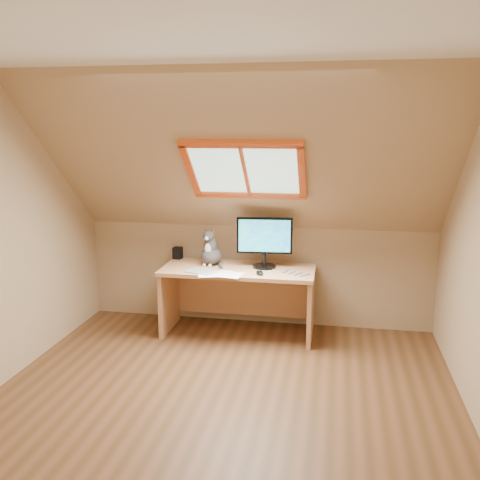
# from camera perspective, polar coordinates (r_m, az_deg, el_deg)

# --- Properties ---
(ground) EXTENTS (3.50, 3.50, 0.00)m
(ground) POSITION_cam_1_polar(r_m,az_deg,el_deg) (4.07, -2.12, -17.20)
(ground) COLOR brown
(ground) RESTS_ON ground
(room_shell) EXTENTS (3.52, 3.52, 2.41)m
(room_shell) POSITION_cam_1_polar(r_m,az_deg,el_deg) (3.50, -2.63, 2.91)
(room_shell) COLOR tan
(room_shell) RESTS_ON ground
(desk) EXTENTS (1.45, 0.64, 0.66)m
(desk) POSITION_cam_1_polar(r_m,az_deg,el_deg) (5.22, -0.05, -5.06)
(desk) COLOR tan
(desk) RESTS_ON ground
(monitor) EXTENTS (0.53, 0.22, 0.49)m
(monitor) POSITION_cam_1_polar(r_m,az_deg,el_deg) (5.06, 2.64, 0.11)
(monitor) COLOR black
(monitor) RESTS_ON desk
(cat) EXTENTS (0.25, 0.28, 0.38)m
(cat) POSITION_cam_1_polar(r_m,az_deg,el_deg) (5.20, -3.14, -1.21)
(cat) COLOR #484240
(cat) RESTS_ON desk
(desk_speaker) EXTENTS (0.10, 0.10, 0.12)m
(desk_speaker) POSITION_cam_1_polar(r_m,az_deg,el_deg) (5.48, -6.67, -1.38)
(desk_speaker) COLOR black
(desk_speaker) RESTS_ON desk
(graphics_tablet) EXTENTS (0.32, 0.27, 0.01)m
(graphics_tablet) POSITION_cam_1_polar(r_m,az_deg,el_deg) (4.97, -4.09, -3.37)
(graphics_tablet) COLOR #B2B2B7
(graphics_tablet) RESTS_ON desk
(mouse) EXTENTS (0.10, 0.13, 0.03)m
(mouse) POSITION_cam_1_polar(r_m,az_deg,el_deg) (4.88, 2.12, -3.51)
(mouse) COLOR black
(mouse) RESTS_ON desk
(papers) EXTENTS (0.35, 0.30, 0.01)m
(papers) POSITION_cam_1_polar(r_m,az_deg,el_deg) (4.88, -2.28, -3.68)
(papers) COLOR white
(papers) RESTS_ON desk
(cables) EXTENTS (0.51, 0.26, 0.01)m
(cables) POSITION_cam_1_polar(r_m,az_deg,el_deg) (4.92, 4.82, -3.55)
(cables) COLOR silver
(cables) RESTS_ON desk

